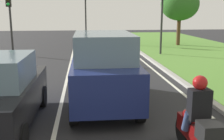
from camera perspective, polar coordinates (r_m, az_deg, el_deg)
The scene contains 11 objects.
ground_plane at distance 14.06m, azimuth -6.13°, elevation 0.10°, with size 60.00×60.00×0.00m, color #262628.
lane_line_center at distance 14.08m, azimuth -8.98°, elevation 0.05°, with size 0.12×32.00×0.01m, color silver.
lane_line_right_edge at distance 14.50m, azimuth 8.23°, elevation 0.43°, with size 0.12×32.00×0.01m, color silver.
curb_right at distance 14.62m, azimuth 10.14°, elevation 0.68°, with size 0.24×48.00×0.12m, color #9E9B93.
car_suv_ahead at distance 8.48m, azimuth -1.83°, elevation 0.24°, with size 2.00×4.52×2.28m.
motorcycle at distance 5.69m, azimuth 17.44°, elevation -12.75°, with size 0.41×1.90×1.01m.
rider_person at distance 5.51m, azimuth 17.64°, elevation -6.67°, with size 0.50×0.40×1.16m.
traffic_light_near_right at distance 18.76m, azimuth 10.54°, elevation 12.96°, with size 0.32×0.50×4.85m.
traffic_light_overhead_left at distance 19.78m, azimuth -20.65°, elevation 11.53°, with size 0.32×0.50×4.45m.
traffic_light_far_median at distance 26.05m, azimuth -5.56°, elevation 13.35°, with size 0.32×0.50×5.28m.
tree_roadside_far at distance 24.42m, azimuth 13.99°, elevation 13.14°, with size 3.22×3.22×4.88m.
Camera 1 is at (0.04, 0.24, 2.91)m, focal length 43.77 mm.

